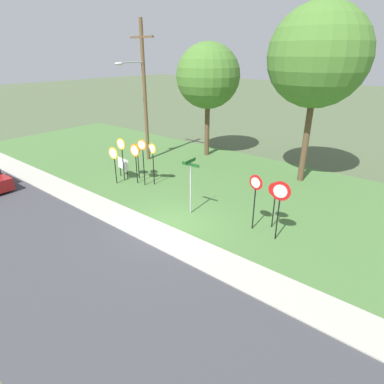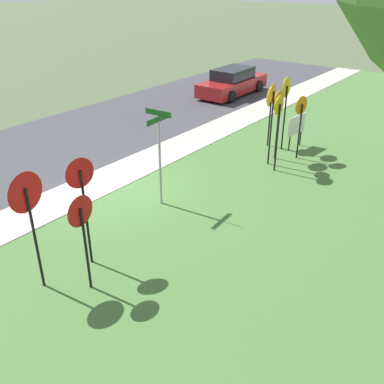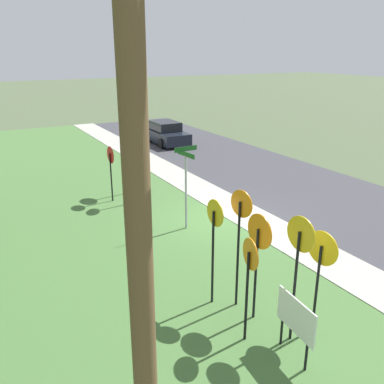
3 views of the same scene
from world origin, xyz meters
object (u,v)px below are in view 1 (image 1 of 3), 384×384
object	(u,v)px
stop_sign_far_right	(122,150)
notice_board	(123,165)
utility_pole	(143,89)
oak_tree_left	(208,76)
yield_sign_near_right	(275,195)
street_name_post	(191,182)
stop_sign_center_tall	(153,156)
stop_sign_far_center	(143,153)
stop_sign_far_left	(135,155)
oak_tree_right	(318,57)
yield_sign_far_left	(255,190)
stop_sign_near_right	(114,157)
stop_sign_near_left	(137,154)
yield_sign_near_left	(280,197)

from	to	relation	value
stop_sign_far_right	notice_board	size ratio (longest dim) A/B	2.13
utility_pole	oak_tree_left	distance (m)	4.66
yield_sign_near_right	street_name_post	distance (m)	3.91
stop_sign_center_tall	notice_board	size ratio (longest dim) A/B	2.01
stop_sign_far_center	stop_sign_far_right	xyz separation A→B (m)	(-1.52, -0.28, -0.03)
stop_sign_center_tall	stop_sign_far_left	bearing A→B (deg)	-153.87
stop_sign_far_center	oak_tree_right	world-z (taller)	oak_tree_right
utility_pole	oak_tree_left	xyz separation A→B (m)	(2.67, 3.75, 0.73)
yield_sign_far_left	oak_tree_right	xyz separation A→B (m)	(-0.66, 7.13, 5.12)
stop_sign_far_right	stop_sign_center_tall	size ratio (longest dim) A/B	1.06
stop_sign_far_center	yield_sign_near_right	bearing A→B (deg)	-9.02
notice_board	oak_tree_left	distance (m)	8.76
stop_sign_near_right	yield_sign_near_right	xyz separation A→B (m)	(9.63, 1.10, -0.03)
yield_sign_far_left	street_name_post	distance (m)	3.15
stop_sign_near_left	stop_sign_near_right	world-z (taller)	stop_sign_near_right
stop_sign_near_right	utility_pole	bearing A→B (deg)	107.76
stop_sign_far_right	oak_tree_left	bearing A→B (deg)	82.55
stop_sign_center_tall	yield_sign_near_right	xyz separation A→B (m)	(7.74, -0.20, -0.20)
oak_tree_left	oak_tree_right	bearing A→B (deg)	-4.49
stop_sign_far_left	yield_sign_far_left	size ratio (longest dim) A/B	0.94
stop_sign_near_left	street_name_post	size ratio (longest dim) A/B	0.81
stop_sign_center_tall	notice_board	xyz separation A→B (m)	(-2.30, -0.36, -0.96)
yield_sign_near_right	notice_board	world-z (taller)	yield_sign_near_right
stop_sign_far_left	oak_tree_right	bearing A→B (deg)	40.84
yield_sign_near_right	yield_sign_far_left	bearing A→B (deg)	-136.86
stop_sign_far_right	utility_pole	distance (m)	5.27
stop_sign_center_tall	utility_pole	xyz separation A→B (m)	(-3.90, 3.09, 3.19)
yield_sign_near_left	stop_sign_near_left	bearing A→B (deg)	164.88
stop_sign_far_right	yield_sign_near_left	bearing A→B (deg)	-4.39
notice_board	oak_tree_left	bearing A→B (deg)	87.37
stop_sign_near_right	stop_sign_far_center	size ratio (longest dim) A/B	0.81
stop_sign_near_right	stop_sign_center_tall	world-z (taller)	stop_sign_center_tall
stop_sign_far_center	oak_tree_left	world-z (taller)	oak_tree_left
stop_sign_far_left	yield_sign_near_left	xyz separation A→B (m)	(9.25, -0.54, 0.21)
utility_pole	notice_board	size ratio (longest dim) A/B	7.39
stop_sign_far_right	stop_sign_center_tall	distance (m)	2.01
stop_sign_center_tall	yield_sign_near_left	distance (m)	8.38
yield_sign_near_right	oak_tree_left	distance (m)	12.12
stop_sign_near_left	stop_sign_far_center	bearing A→B (deg)	-15.59
stop_sign_far_left	yield_sign_near_right	xyz separation A→B (m)	(8.68, 0.29, -0.17)
stop_sign_near_right	stop_sign_far_right	distance (m)	0.67
stop_sign_center_tall	yield_sign_near_left	bearing A→B (deg)	-8.76
notice_board	yield_sign_near_left	bearing A→B (deg)	2.16
yield_sign_far_left	stop_sign_center_tall	bearing A→B (deg)	-178.98
yield_sign_near_right	stop_sign_far_left	bearing A→B (deg)	176.91
stop_sign_far_center	yield_sign_near_right	xyz separation A→B (m)	(8.09, 0.23, -0.37)
yield_sign_near_left	yield_sign_far_left	bearing A→B (deg)	164.14
stop_sign_far_center	street_name_post	size ratio (longest dim) A/B	1.01
yield_sign_far_left	yield_sign_near_left	bearing A→B (deg)	0.67
yield_sign_near_right	oak_tree_right	size ratio (longest dim) A/B	0.22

